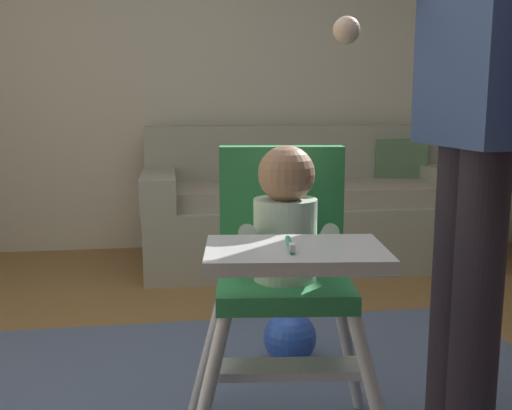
{
  "coord_description": "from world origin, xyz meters",
  "views": [
    {
      "loc": [
        -0.31,
        -1.78,
        1.02
      ],
      "look_at": [
        -0.07,
        -0.22,
        0.75
      ],
      "focal_mm": 41.88,
      "sensor_mm": 36.0,
      "label": 1
    }
  ],
  "objects": [
    {
      "name": "wall_far",
      "position": [
        0.0,
        2.44,
        1.27
      ],
      "size": [
        5.14,
        0.06,
        2.53
      ],
      "primitive_type": "cube",
      "color": "beige",
      "rests_on": "ground"
    },
    {
      "name": "couch",
      "position": [
        0.55,
        1.92,
        0.33
      ],
      "size": [
        2.03,
        0.86,
        0.86
      ],
      "rotation": [
        0.0,
        0.0,
        -1.57
      ],
      "color": "gray",
      "rests_on": "ground"
    },
    {
      "name": "high_chair",
      "position": [
        0.0,
        -0.23,
        0.62
      ],
      "size": [
        0.67,
        0.78,
        0.91
      ],
      "rotation": [
        0.0,
        0.0,
        -1.69
      ],
      "color": "silver",
      "rests_on": "ground"
    },
    {
      "name": "adult_standing",
      "position": [
        0.55,
        -0.2,
        0.97
      ],
      "size": [
        0.53,
        0.5,
        1.71
      ],
      "rotation": [
        0.0,
        0.0,
        -3.08
      ],
      "color": "#2E252F",
      "rests_on": "ground"
    },
    {
      "name": "toy_ball_second",
      "position": [
        0.15,
        0.4,
        0.1
      ],
      "size": [
        0.21,
        0.21,
        0.21
      ],
      "primitive_type": "sphere",
      "color": "#284CB7",
      "rests_on": "ground"
    }
  ]
}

